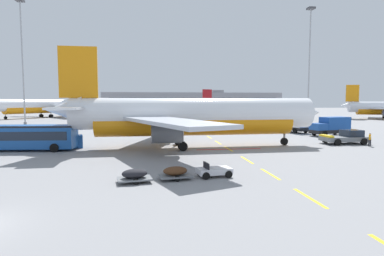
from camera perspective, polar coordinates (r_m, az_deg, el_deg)
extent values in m
plane|color=gray|center=(64.01, 21.95, -0.73)|extent=(400.00, 400.00, 0.00)
cube|color=yellow|center=(20.95, 20.25, -11.63)|extent=(0.24, 4.00, 0.01)
cube|color=yellow|center=(26.55, 13.77, -7.98)|extent=(0.24, 4.00, 0.01)
cube|color=yellow|center=(32.23, 9.78, -5.65)|extent=(0.24, 4.00, 0.01)
cube|color=yellow|center=(39.22, 6.56, -3.73)|extent=(0.24, 4.00, 0.01)
cube|color=yellow|center=(45.07, 4.67, -2.60)|extent=(0.24, 4.00, 0.01)
cube|color=yellow|center=(51.72, 3.06, -1.63)|extent=(0.24, 4.00, 0.01)
cube|color=yellow|center=(57.56, 1.96, -0.96)|extent=(0.24, 4.00, 0.01)
cube|color=yellow|center=(63.47, 1.06, -0.42)|extent=(0.24, 4.00, 0.01)
cube|color=yellow|center=(70.74, 0.16, 0.13)|extent=(0.24, 4.00, 0.01)
cube|color=yellow|center=(77.36, -0.51, 0.53)|extent=(0.24, 4.00, 0.01)
cube|color=yellow|center=(83.01, -1.00, 0.83)|extent=(0.24, 4.00, 0.01)
cube|color=yellow|center=(88.54, -1.41, 1.08)|extent=(0.24, 4.00, 0.01)
cube|color=yellow|center=(95.78, -1.89, 1.36)|extent=(0.24, 4.00, 0.01)
cube|color=yellow|center=(101.86, -2.23, 1.57)|extent=(0.24, 4.00, 0.01)
cube|color=#B21414|center=(39.03, 6.63, -3.78)|extent=(8.00, 0.40, 0.01)
cylinder|color=white|center=(40.04, 0.66, 2.65)|extent=(30.19, 4.55, 3.80)
cylinder|color=orange|center=(40.10, 0.66, 1.16)|extent=(24.58, 4.10, 3.50)
cone|color=white|center=(45.08, 19.89, 2.61)|extent=(3.59, 3.81, 3.72)
cone|color=white|center=(40.47, -21.93, 3.00)|extent=(4.28, 3.33, 3.23)
cube|color=#192333|center=(44.57, 18.73, 3.48)|extent=(1.67, 2.89, 0.60)
cube|color=orange|center=(40.24, -19.67, 9.37)|extent=(4.41, 0.47, 6.00)
cube|color=white|center=(43.38, -19.65, 3.54)|extent=(3.36, 6.48, 0.24)
cube|color=white|center=(37.11, -21.46, 3.32)|extent=(3.36, 6.48, 0.24)
cube|color=#B7BCC6|center=(48.06, -5.74, 2.43)|extent=(9.78, 17.65, 0.36)
cube|color=#B7BCC6|center=(31.13, -3.93, 1.13)|extent=(10.50, 17.60, 0.36)
cylinder|color=#4C4F54|center=(45.15, -5.69, 0.43)|extent=(3.25, 2.18, 2.10)
cylinder|color=black|center=(45.27, -3.67, 0.46)|extent=(0.16, 1.79, 1.79)
cylinder|color=#4C4F54|center=(34.22, -4.61, -0.97)|extent=(3.25, 2.18, 2.10)
cylinder|color=black|center=(34.38, -1.95, -0.93)|extent=(0.16, 1.79, 1.79)
cylinder|color=gray|center=(43.81, 16.19, -0.59)|extent=(0.28, 0.28, 2.67)
cylinder|color=black|center=(43.95, 16.15, -2.32)|extent=(1.00, 0.30, 0.99)
cylinder|color=gray|center=(42.49, -2.59, -0.53)|extent=(0.28, 0.28, 2.61)
cylinder|color=black|center=(42.98, -2.64, -2.22)|extent=(1.11, 0.38, 1.10)
cylinder|color=black|center=(42.29, -2.53, -2.33)|extent=(1.11, 0.38, 1.10)
cylinder|color=gray|center=(37.36, -1.70, -1.27)|extent=(0.28, 0.28, 2.61)
cylinder|color=black|center=(37.86, -1.76, -3.18)|extent=(1.11, 0.38, 1.10)
cylinder|color=black|center=(37.18, -1.62, -3.33)|extent=(1.11, 0.38, 1.10)
cube|color=slate|center=(48.26, 25.55, -1.73)|extent=(6.07, 2.96, 0.60)
cube|color=#192333|center=(48.81, 26.62, -0.82)|extent=(2.46, 2.19, 0.90)
cube|color=yellow|center=(46.77, 22.90, -1.32)|extent=(0.77, 2.54, 0.24)
sphere|color=orange|center=(48.77, 26.65, -0.18)|extent=(0.16, 0.16, 0.16)
cylinder|color=black|center=(46.07, 24.56, -2.30)|extent=(0.91, 0.42, 0.90)
cylinder|color=black|center=(48.40, 22.72, -1.92)|extent=(0.91, 0.42, 0.90)
cylinder|color=black|center=(48.30, 28.36, -2.14)|extent=(0.91, 0.42, 0.90)
cylinder|color=black|center=(50.53, 26.43, -1.78)|extent=(0.91, 0.42, 0.90)
cylinder|color=white|center=(102.53, -2.67, 3.50)|extent=(23.54, 11.04, 3.02)
cylinder|color=maroon|center=(102.55, -2.67, 3.04)|extent=(19.27, 9.29, 2.78)
cone|color=white|center=(98.08, -9.04, 3.39)|extent=(3.63, 3.74, 2.96)
cone|color=white|center=(108.41, 3.35, 3.77)|extent=(4.02, 3.56, 2.57)
cube|color=#192333|center=(98.33, -8.58, 3.70)|extent=(1.97, 2.57, 0.48)
cube|color=maroon|center=(107.69, 2.73, 5.64)|extent=(3.39, 1.47, 4.78)
cube|color=white|center=(105.79, 3.68, 3.87)|extent=(4.14, 5.66, 0.19)
cube|color=white|center=(110.17, 2.30, 3.91)|extent=(4.14, 5.66, 0.19)
cube|color=#B7BCC6|center=(97.91, 0.68, 3.22)|extent=(3.99, 13.58, 0.29)
cube|color=#B7BCC6|center=(110.00, -2.67, 3.40)|extent=(11.53, 12.89, 0.29)
cylinder|color=#4C4F54|center=(100.11, 0.09, 2.60)|extent=(2.97, 2.44, 1.67)
cylinder|color=black|center=(99.52, -0.56, 2.58)|extent=(0.58, 1.37, 1.42)
cylinder|color=#4C4F54|center=(107.93, -2.07, 2.76)|extent=(2.97, 2.44, 1.67)
cylinder|color=black|center=(107.39, -2.69, 2.75)|extent=(0.58, 1.37, 1.42)
cylinder|color=gray|center=(98.97, -7.65, 2.28)|extent=(0.22, 0.22, 2.12)
cylinder|color=black|center=(99.03, -7.64, 1.66)|extent=(0.82, 0.48, 0.79)
cylinder|color=gray|center=(101.42, -1.36, 2.39)|extent=(0.22, 0.22, 2.08)
cylinder|color=black|center=(101.22, -1.29, 1.80)|extent=(0.92, 0.56, 0.88)
cylinder|color=black|center=(101.71, -1.43, 1.81)|extent=(0.92, 0.56, 0.88)
cylinder|color=gray|center=(105.14, -2.36, 2.48)|extent=(0.22, 0.22, 2.08)
cylinder|color=black|center=(104.94, -2.29, 1.90)|extent=(0.92, 0.56, 0.88)
cylinder|color=black|center=(105.44, -2.42, 1.92)|extent=(0.92, 0.56, 0.88)
cylinder|color=white|center=(123.35, -25.46, 3.75)|extent=(21.99, 27.28, 3.94)
cylinder|color=orange|center=(123.37, -25.45, 3.25)|extent=(18.24, 22.46, 3.63)
cone|color=white|center=(133.41, -19.71, 4.20)|extent=(5.30, 5.50, 3.35)
cube|color=orange|center=(132.28, -20.36, 6.16)|extent=(3.05, 3.87, 6.23)
cube|color=white|center=(130.19, -19.12, 4.33)|extent=(7.30, 6.66, 0.25)
cube|color=white|center=(135.24, -20.98, 4.29)|extent=(7.30, 6.66, 0.25)
cube|color=#B7BCC6|center=(118.81, -21.37, 3.62)|extent=(13.90, 17.45, 0.37)
cube|color=#B7BCC6|center=(132.95, -26.19, 3.56)|extent=(18.32, 10.14, 0.37)
cylinder|color=#4C4F54|center=(121.37, -22.22, 2.91)|extent=(3.74, 3.96, 2.18)
cylinder|color=black|center=(120.35, -22.85, 2.87)|extent=(1.55, 1.22, 1.85)
cylinder|color=#4C4F54|center=(130.52, -25.34, 2.91)|extent=(3.74, 3.96, 2.18)
cylinder|color=black|center=(129.57, -25.94, 2.88)|extent=(1.55, 1.22, 1.85)
cylinder|color=gray|center=(116.75, -30.38, 2.26)|extent=(0.29, 0.29, 2.77)
cylinder|color=black|center=(116.81, -30.35, 1.58)|extent=(0.85, 0.99, 1.03)
cylinder|color=gray|center=(122.43, -23.90, 2.61)|extent=(0.29, 0.29, 2.71)
cylinder|color=black|center=(122.19, -23.78, 1.98)|extent=(0.98, 1.13, 1.14)
cylinder|color=black|center=(122.78, -23.98, 1.98)|extent=(0.98, 1.13, 1.14)
cylinder|color=gray|center=(126.80, -25.36, 2.62)|extent=(0.29, 0.29, 2.71)
cylinder|color=black|center=(126.56, -25.24, 2.01)|extent=(0.98, 1.13, 1.14)
cylinder|color=black|center=(127.15, -25.43, 2.01)|extent=(0.98, 1.13, 1.14)
cone|color=silver|center=(116.56, 25.92, 3.63)|extent=(4.52, 3.95, 2.93)
cube|color=orange|center=(117.03, 26.74, 5.57)|extent=(3.91, 1.52, 5.45)
cube|color=silver|center=(119.61, 25.98, 3.77)|extent=(4.52, 6.42, 0.22)
cube|color=silver|center=(114.04, 26.78, 3.71)|extent=(4.52, 6.42, 0.22)
cube|color=#B7BCC6|center=(127.19, 29.59, 3.16)|extent=(12.74, 14.97, 0.33)
cylinder|color=#4C4F54|center=(124.61, 29.92, 2.52)|extent=(3.35, 2.69, 1.91)
cylinder|color=black|center=(125.12, 30.55, 2.50)|extent=(0.59, 1.58, 1.62)
cylinder|color=black|center=(123.19, 31.10, 1.68)|extent=(1.05, 0.60, 1.00)
cube|color=#194C99|center=(42.42, -27.96, -1.38)|extent=(12.18, 3.70, 2.70)
cube|color=#192333|center=(42.40, -27.97, -1.11)|extent=(11.23, 3.65, 1.00)
cube|color=black|center=(42.32, -28.02, 0.28)|extent=(12.21, 3.72, 0.20)
cylinder|color=black|center=(42.25, -22.09, -2.76)|extent=(1.02, 0.40, 1.00)
cylinder|color=black|center=(39.74, -23.38, -3.27)|extent=(1.02, 0.40, 1.00)
cube|color=black|center=(62.73, 17.46, -0.03)|extent=(4.11, 7.38, 0.60)
cube|color=#606638|center=(64.45, 16.16, 0.89)|extent=(2.84, 2.89, 1.10)
cube|color=#192333|center=(65.34, 15.53, 1.04)|extent=(1.87, 0.55, 0.64)
cube|color=#B7BCC6|center=(61.88, 18.07, 1.14)|extent=(3.54, 5.22, 2.10)
cylinder|color=black|center=(63.74, 15.33, -0.14)|extent=(0.52, 1.00, 0.96)
cylinder|color=black|center=(65.23, 17.00, -0.07)|extent=(0.52, 1.00, 0.96)
cylinder|color=black|center=(60.27, 17.94, -0.48)|extent=(0.52, 1.00, 0.96)
cylinder|color=black|center=(61.85, 19.63, -0.40)|extent=(0.52, 1.00, 0.96)
cube|color=black|center=(58.65, 23.43, -0.53)|extent=(7.36, 3.91, 0.60)
cube|color=#194799|center=(57.01, 21.79, 0.23)|extent=(2.84, 2.78, 1.10)
cube|color=#192333|center=(56.23, 20.92, 0.30)|extent=(0.49, 1.88, 0.64)
cube|color=#194799|center=(59.24, 24.15, 0.80)|extent=(5.18, 3.41, 2.10)
cylinder|color=black|center=(56.27, 22.63, -0.98)|extent=(1.00, 0.49, 0.96)
cylinder|color=black|center=(58.03, 21.01, -0.77)|extent=(1.00, 0.49, 0.96)
cylinder|color=black|center=(59.42, 25.78, -0.80)|extent=(1.00, 0.49, 0.96)
cylinder|color=black|center=(61.09, 24.15, -0.60)|extent=(1.00, 0.49, 0.96)
cube|color=silver|center=(24.89, 3.99, -7.64)|extent=(2.79, 1.80, 0.44)
cube|color=black|center=(24.59, 2.57, -6.84)|extent=(0.30, 1.12, 0.56)
cylinder|color=black|center=(25.89, 5.33, -7.57)|extent=(0.58, 0.27, 0.56)
cylinder|color=black|center=(24.64, 6.58, -8.22)|extent=(0.58, 0.27, 0.56)
cylinder|color=black|center=(25.28, 1.47, -7.85)|extent=(0.58, 0.27, 0.56)
cylinder|color=black|center=(23.99, 2.54, -8.55)|extent=(0.58, 0.27, 0.56)
cube|color=slate|center=(24.03, -3.01, -8.53)|extent=(2.61, 1.87, 0.12)
ellipsoid|color=#4C2D19|center=(23.94, -3.02, -7.65)|extent=(1.99, 1.48, 0.64)
cylinder|color=black|center=(24.68, -3.39, -8.32)|extent=(0.46, 0.21, 0.44)
cylinder|color=black|center=(23.41, -2.61, -9.04)|extent=(0.46, 0.21, 0.44)
cube|color=slate|center=(23.51, -10.21, -8.90)|extent=(2.61, 1.87, 0.12)
ellipsoid|color=black|center=(23.43, -10.23, -8.00)|extent=(1.99, 1.48, 0.64)
cylinder|color=black|center=(24.18, -10.40, -8.67)|extent=(0.46, 0.21, 0.44)
cylinder|color=black|center=(22.88, -10.01, -9.44)|extent=(0.46, 0.21, 0.44)
cylinder|color=#232328|center=(47.09, 29.05, -2.35)|extent=(0.16, 0.16, 0.86)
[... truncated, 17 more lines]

